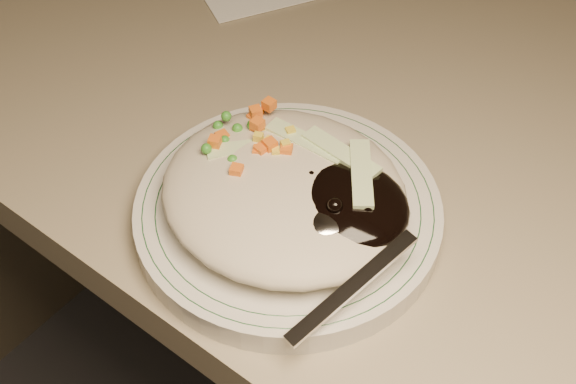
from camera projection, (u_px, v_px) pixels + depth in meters
The scene contains 4 objects.
desk at pixel (465, 250), 0.87m from camera, with size 1.40×0.70×0.74m.
plate at pixel (288, 214), 0.63m from camera, with size 0.24×0.24×0.02m, color silver.
plate_rim at pixel (288, 206), 0.62m from camera, with size 0.23×0.23×0.00m.
meal at pixel (292, 190), 0.60m from camera, with size 0.20×0.19×0.05m.
Camera 1 is at (0.18, 0.83, 1.23)m, focal length 50.00 mm.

